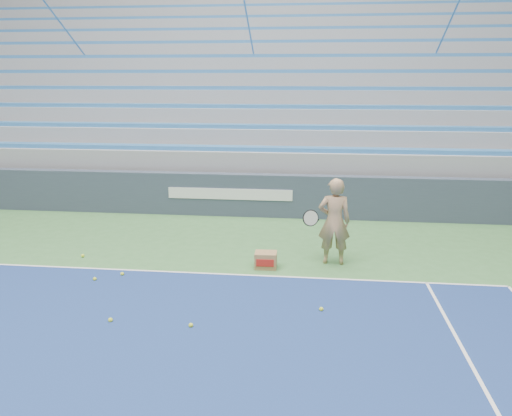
{
  "coord_description": "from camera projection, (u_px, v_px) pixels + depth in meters",
  "views": [
    {
      "loc": [
        2.03,
        3.5,
        3.54
      ],
      "look_at": [
        1.05,
        12.38,
        1.15
      ],
      "focal_mm": 35.0,
      "sensor_mm": 36.0,
      "label": 1
    }
  ],
  "objects": [
    {
      "name": "tennis_ball_5",
      "position": [
        95.0,
        279.0,
        8.85
      ],
      "size": [
        0.07,
        0.07,
        0.07
      ],
      "primitive_type": "sphere",
      "color": "yellow",
      "rests_on": "ground"
    },
    {
      "name": "bleachers",
      "position": [
        255.0,
        109.0,
        17.9
      ],
      "size": [
        31.0,
        9.15,
        7.3
      ],
      "color": "gray",
      "rests_on": "ground"
    },
    {
      "name": "tennis_ball_1",
      "position": [
        321.0,
        309.0,
        7.71
      ],
      "size": [
        0.07,
        0.07,
        0.07
      ],
      "primitive_type": "sphere",
      "color": "yellow",
      "rests_on": "ground"
    },
    {
      "name": "tennis_ball_0",
      "position": [
        122.0,
        274.0,
        9.08
      ],
      "size": [
        0.07,
        0.07,
        0.07
      ],
      "primitive_type": "sphere",
      "color": "yellow",
      "rests_on": "ground"
    },
    {
      "name": "sponsor_barrier",
      "position": [
        231.0,
        195.0,
        12.88
      ],
      "size": [
        30.0,
        0.32,
        1.1
      ],
      "color": "#343F50",
      "rests_on": "ground"
    },
    {
      "name": "tennis_ball_2",
      "position": [
        83.0,
        256.0,
        9.99
      ],
      "size": [
        0.07,
        0.07,
        0.07
      ],
      "primitive_type": "sphere",
      "color": "yellow",
      "rests_on": "ground"
    },
    {
      "name": "tennis_ball_4",
      "position": [
        110.0,
        320.0,
        7.37
      ],
      "size": [
        0.07,
        0.07,
        0.07
      ],
      "primitive_type": "sphere",
      "color": "yellow",
      "rests_on": "ground"
    },
    {
      "name": "ball_box",
      "position": [
        266.0,
        260.0,
        9.42
      ],
      "size": [
        0.42,
        0.33,
        0.31
      ],
      "color": "olive",
      "rests_on": "ground"
    },
    {
      "name": "tennis_player",
      "position": [
        334.0,
        221.0,
        9.48
      ],
      "size": [
        0.91,
        0.82,
        1.69
      ],
      "color": "tan",
      "rests_on": "ground"
    },
    {
      "name": "tennis_ball_3",
      "position": [
        191.0,
        325.0,
        7.21
      ],
      "size": [
        0.07,
        0.07,
        0.07
      ],
      "primitive_type": "sphere",
      "color": "yellow",
      "rests_on": "ground"
    }
  ]
}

